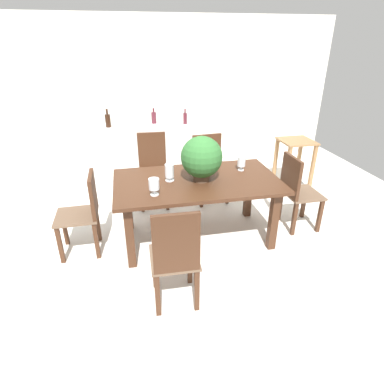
# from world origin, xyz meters

# --- Properties ---
(ground_plane) EXTENTS (7.04, 7.04, 0.00)m
(ground_plane) POSITION_xyz_m (0.00, 0.00, 0.00)
(ground_plane) COLOR silver
(back_wall) EXTENTS (6.40, 0.10, 2.60)m
(back_wall) POSITION_xyz_m (0.00, 2.60, 1.30)
(back_wall) COLOR silver
(back_wall) RESTS_ON ground
(dining_table) EXTENTS (1.85, 1.04, 0.77)m
(dining_table) POSITION_xyz_m (0.00, -0.18, 0.66)
(dining_table) COLOR #422616
(dining_table) RESTS_ON ground
(chair_head_end) EXTENTS (0.45, 0.43, 0.93)m
(chair_head_end) POSITION_xyz_m (-1.25, -0.18, 0.52)
(chair_head_end) COLOR #422616
(chair_head_end) RESTS_ON ground
(chair_far_right) EXTENTS (0.51, 0.47, 0.96)m
(chair_far_right) POSITION_xyz_m (0.41, 0.86, 0.54)
(chair_far_right) COLOR #422616
(chair_far_right) RESTS_ON ground
(chair_foot_end) EXTENTS (0.42, 0.45, 0.96)m
(chair_foot_end) POSITION_xyz_m (1.25, -0.18, 0.54)
(chair_foot_end) COLOR #422616
(chair_foot_end) RESTS_ON ground
(chair_near_left) EXTENTS (0.43, 0.44, 1.01)m
(chair_near_left) POSITION_xyz_m (-0.42, -1.22, 0.55)
(chair_near_left) COLOR #422616
(chair_near_left) RESTS_ON ground
(chair_far_left) EXTENTS (0.45, 0.43, 1.04)m
(chair_far_left) POSITION_xyz_m (-0.41, 0.86, 0.57)
(chair_far_left) COLOR #422616
(chair_far_left) RESTS_ON ground
(flower_centerpiece) EXTENTS (0.46, 0.46, 0.50)m
(flower_centerpiece) POSITION_xyz_m (0.04, -0.20, 1.03)
(flower_centerpiece) COLOR #4C3828
(flower_centerpiece) RESTS_ON dining_table
(crystal_vase_left) EXTENTS (0.10, 0.10, 0.17)m
(crystal_vase_left) POSITION_xyz_m (0.58, -0.01, 0.87)
(crystal_vase_left) COLOR silver
(crystal_vase_left) RESTS_ON dining_table
(crystal_vase_center_near) EXTENTS (0.11, 0.11, 0.18)m
(crystal_vase_center_near) POSITION_xyz_m (-0.51, -0.47, 0.88)
(crystal_vase_center_near) COLOR silver
(crystal_vase_center_near) RESTS_ON dining_table
(crystal_vase_right) EXTENTS (0.10, 0.10, 0.19)m
(crystal_vase_right) POSITION_xyz_m (-0.30, -0.14, 0.88)
(crystal_vase_right) COLOR silver
(crystal_vase_right) RESTS_ON dining_table
(wine_glass) EXTENTS (0.07, 0.07, 0.14)m
(wine_glass) POSITION_xyz_m (-0.29, 0.14, 0.87)
(wine_glass) COLOR silver
(wine_glass) RESTS_ON dining_table
(kitchen_counter) EXTENTS (1.91, 0.55, 0.92)m
(kitchen_counter) POSITION_xyz_m (-0.55, 1.89, 0.46)
(kitchen_counter) COLOR silver
(kitchen_counter) RESTS_ON ground
(wine_bottle_dark) EXTENTS (0.08, 0.08, 0.29)m
(wine_bottle_dark) POSITION_xyz_m (-1.01, 1.84, 1.03)
(wine_bottle_dark) COLOR black
(wine_bottle_dark) RESTS_ON kitchen_counter
(wine_bottle_clear) EXTENTS (0.08, 0.08, 0.28)m
(wine_bottle_clear) POSITION_xyz_m (-0.70, 2.02, 1.03)
(wine_bottle_clear) COLOR #B2BFB7
(wine_bottle_clear) RESTS_ON kitchen_counter
(wine_bottle_tall) EXTENTS (0.06, 0.06, 0.25)m
(wine_bottle_tall) POSITION_xyz_m (0.24, 1.80, 1.02)
(wine_bottle_tall) COLOR #511E28
(wine_bottle_tall) RESTS_ON kitchen_counter
(wine_bottle_amber) EXTENTS (0.07, 0.07, 0.29)m
(wine_bottle_amber) POSITION_xyz_m (-0.54, 2.00, 1.04)
(wine_bottle_amber) COLOR #B2BFB7
(wine_bottle_amber) RESTS_ON kitchen_counter
(wine_bottle_green) EXTENTS (0.08, 0.08, 0.25)m
(wine_bottle_green) POSITION_xyz_m (-0.27, 1.95, 1.02)
(wine_bottle_green) COLOR #511E28
(wine_bottle_green) RESTS_ON kitchen_counter
(side_table) EXTENTS (0.51, 0.51, 0.78)m
(side_table) POSITION_xyz_m (1.86, 0.98, 0.55)
(side_table) COLOR olive
(side_table) RESTS_ON ground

